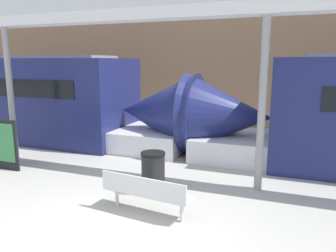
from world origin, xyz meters
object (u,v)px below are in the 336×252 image
Objects in this scene: support_column_near at (262,107)px; support_column_far at (10,95)px; train_right at (12,99)px; bench_near at (145,191)px; poster_board at (3,144)px; trash_bin at (153,173)px.

support_column_near is 7.44m from support_column_far.
support_column_far is at bearing 180.00° from support_column_near.
support_column_far is at bearing -44.32° from train_right.
poster_board reaches higher than bench_near.
trash_bin is at bearing -1.00° from poster_board.
trash_bin reaches higher than bench_near.
train_right is at bearing 156.66° from bench_near.
poster_board is (3.20, -3.53, -0.78)m from train_right.
support_column_near is (2.24, 1.07, 1.50)m from trash_bin.
bench_near is at bearing -30.13° from train_right.
support_column_near is at bearing 54.87° from bench_near.
support_column_far reaches higher than train_right.
bench_near is 3.26m from support_column_near.
support_column_far reaches higher than bench_near.
bench_near is at bearing -13.42° from poster_board.
poster_board reaches higher than trash_bin.
trash_bin is 0.24× the size of support_column_near.
train_right reaches higher than poster_board.
bench_near is at bearing -21.46° from support_column_far.
support_column_near is at bearing 0.00° from support_column_far.
trash_bin is at bearing -24.86° from train_right.
bench_near is at bearing -74.50° from trash_bin.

